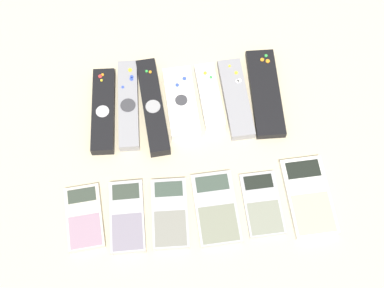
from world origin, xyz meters
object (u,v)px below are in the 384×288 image
object	(u,v)px
remote_4	(210,97)
calculator_1	(127,217)
calculator_0	(84,217)
calculator_4	(262,204)
remote_6	(265,93)
calculator_3	(216,208)
remote_3	(181,102)
remote_2	(153,106)
remote_5	(236,98)
calculator_5	(308,196)
remote_1	(128,105)
remote_0	(103,111)
calculator_2	(170,213)

from	to	relation	value
remote_4	calculator_1	bearing A→B (deg)	-130.55
calculator_0	calculator_4	size ratio (longest dim) A/B	1.00
remote_6	calculator_0	world-z (taller)	remote_6
calculator_1	calculator_4	world-z (taller)	calculator_1
remote_4	calculator_0	world-z (taller)	remote_4
remote_6	calculator_3	size ratio (longest dim) A/B	1.44
calculator_3	remote_3	bearing A→B (deg)	98.66
remote_2	remote_4	world-z (taller)	remote_4
remote_3	remote_5	bearing A→B (deg)	-2.81
calculator_1	calculator_3	size ratio (longest dim) A/B	0.97
remote_2	remote_3	xyz separation A→B (m)	(0.06, 0.00, -0.00)
remote_3	calculator_0	bearing A→B (deg)	-134.12
remote_4	calculator_4	size ratio (longest dim) A/B	1.19
remote_6	calculator_5	world-z (taller)	remote_6
remote_2	calculator_5	world-z (taller)	remote_2
remote_1	remote_3	bearing A→B (deg)	-1.32
remote_3	calculator_1	xyz separation A→B (m)	(-0.13, -0.23, -0.00)
calculator_5	remote_0	bearing A→B (deg)	147.70
remote_0	remote_4	xyz separation A→B (m)	(0.22, 0.01, 0.00)
remote_3	remote_4	distance (m)	0.06
calculator_0	calculator_1	xyz separation A→B (m)	(0.08, -0.01, 0.00)
remote_4	calculator_5	size ratio (longest dim) A/B	0.95
calculator_1	calculator_4	distance (m)	0.26
remote_6	calculator_1	bearing A→B (deg)	-139.59
remote_2	calculator_0	distance (m)	0.27
remote_2	calculator_5	distance (m)	0.36
calculator_5	remote_1	bearing A→B (deg)	142.88
calculator_3	calculator_5	world-z (taller)	calculator_5
remote_0	remote_4	bearing A→B (deg)	5.55
calculator_4	calculator_1	bearing A→B (deg)	178.49
remote_6	calculator_3	world-z (taller)	remote_6
remote_2	calculator_5	bearing A→B (deg)	-42.79
remote_3	remote_6	distance (m)	0.18
remote_3	calculator_2	world-z (taller)	remote_3
remote_0	remote_1	size ratio (longest dim) A/B	0.94
remote_3	calculator_4	distance (m)	0.27
calculator_3	calculator_4	distance (m)	0.09
remote_0	calculator_0	world-z (taller)	remote_0
remote_2	calculator_2	bearing A→B (deg)	-90.33
remote_3	calculator_2	xyz separation A→B (m)	(-0.05, -0.24, -0.00)
calculator_3	calculator_4	world-z (taller)	calculator_3
remote_3	remote_5	world-z (taller)	remote_3
remote_6	calculator_4	xyz separation A→B (m)	(-0.05, -0.24, -0.00)
calculator_0	calculator_4	distance (m)	0.34
calculator_2	calculator_3	bearing A→B (deg)	3.30
calculator_4	calculator_2	bearing A→B (deg)	179.09
calculator_3	calculator_5	xyz separation A→B (m)	(0.18, 0.00, 0.00)
remote_4	calculator_4	distance (m)	0.25
remote_2	remote_5	bearing A→B (deg)	-3.50
remote_3	remote_6	bearing A→B (deg)	-0.02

